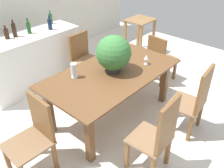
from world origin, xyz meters
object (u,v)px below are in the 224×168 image
chair_near_right (195,99)px  wine_bottle_tall (29,28)px  chair_far_right (84,56)px  wine_bottle_clear (50,24)px  chair_foot_end (160,58)px  dining_table (112,79)px  wine_bottle_amber (14,30)px  crystal_vase_center_near (124,49)px  side_table (140,29)px  wine_glass (146,58)px  wine_bottle_dark (51,18)px  flower_centerpiece (114,53)px  wine_bottle_green (6,34)px  kitchen_counter (33,60)px  chair_near_left (158,135)px  crystal_vase_left (74,70)px  chair_head_end (35,134)px

chair_near_right → wine_bottle_tall: (-0.62, 2.75, 0.48)m
chair_far_right → wine_bottle_clear: wine_bottle_clear is taller
chair_foot_end → wine_bottle_clear: 2.01m
dining_table → wine_bottle_amber: (-0.41, 1.73, 0.42)m
crystal_vase_center_near → side_table: size_ratio=0.21×
chair_near_right → wine_glass: chair_near_right is taller
chair_foot_end → wine_bottle_tall: wine_bottle_tall is taller
wine_bottle_dark → wine_bottle_clear: size_ratio=0.96×
wine_bottle_tall → side_table: (2.25, -0.68, -0.46)m
chair_foot_end → flower_centerpiece: 1.35m
dining_table → chair_far_right: size_ratio=2.17×
wine_bottle_green → wine_bottle_tall: bearing=-8.4°
wine_glass → kitchen_counter: bearing=111.7°
chair_near_left → wine_bottle_clear: 2.76m
crystal_vase_center_near → wine_bottle_clear: size_ratio=0.66×
dining_table → wine_bottle_tall: size_ratio=7.45×
dining_table → wine_glass: bearing=-22.6°
flower_centerpiece → chair_near_right: bearing=-69.3°
chair_near_left → wine_bottle_green: wine_bottle_green is taller
chair_near_left → chair_far_right: bearing=-115.0°
flower_centerpiece → crystal_vase_left: (-0.48, 0.27, -0.15)m
dining_table → kitchen_counter: bearing=98.0°
dining_table → chair_head_end: (-1.28, -0.00, -0.12)m
crystal_vase_center_near → wine_bottle_amber: wine_bottle_amber is taller
chair_head_end → wine_bottle_green: wine_bottle_green is taller
flower_centerpiece → crystal_vase_left: size_ratio=2.51×
crystal_vase_center_near → wine_bottle_tall: size_ratio=0.62×
chair_foot_end → flower_centerpiece: flower_centerpiece is taller
chair_far_right → wine_bottle_amber: 1.22m
dining_table → flower_centerpiece: (0.05, 0.01, 0.38)m
chair_head_end → chair_far_right: bearing=123.3°
chair_head_end → crystal_vase_left: bearing=110.2°
chair_near_right → chair_foot_end: bearing=-133.7°
chair_head_end → chair_foot_end: bearing=92.1°
chair_head_end → crystal_vase_left: size_ratio=4.57×
chair_head_end → wine_bottle_clear: wine_bottle_clear is taller
chair_head_end → flower_centerpiece: 1.42m
chair_head_end → crystal_vase_center_near: size_ratio=5.78×
dining_table → wine_bottle_clear: size_ratio=7.97×
crystal_vase_left → kitchen_counter: crystal_vase_left is taller
chair_far_right → wine_bottle_amber: wine_bottle_amber is taller
chair_near_right → wine_bottle_green: 3.01m
wine_bottle_clear → side_table: (1.90, -0.58, -0.46)m
side_table → wine_bottle_clear: bearing=163.2°
flower_centerpiece → wine_bottle_tall: (-0.22, 1.69, 0.02)m
chair_head_end → wine_bottle_amber: bearing=155.1°
crystal_vase_left → wine_bottle_dark: bearing=62.5°
flower_centerpiece → kitchen_counter: 1.76m
wine_bottle_clear → dining_table: bearing=-96.3°
chair_near_right → flower_centerpiece: size_ratio=1.97×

